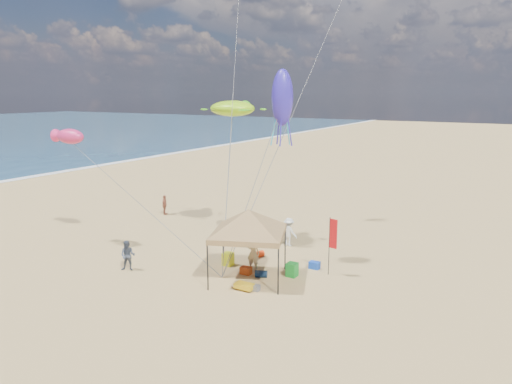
% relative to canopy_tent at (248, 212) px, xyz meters
% --- Properties ---
extents(ground, '(280.00, 280.00, 0.00)m').
position_rel_canopy_tent_xyz_m(ground, '(-0.70, -1.08, -3.42)').
color(ground, tan).
rests_on(ground, ground).
extents(canopy_tent, '(6.20, 6.20, 4.11)m').
position_rel_canopy_tent_xyz_m(canopy_tent, '(0.00, 0.00, 0.00)').
color(canopy_tent, black).
rests_on(canopy_tent, ground).
extents(feather_flag, '(0.45, 0.12, 3.01)m').
position_rel_canopy_tent_xyz_m(feather_flag, '(3.34, 2.53, -1.41)').
color(feather_flag, black).
rests_on(feather_flag, ground).
extents(cooler_red, '(0.54, 0.38, 0.38)m').
position_rel_canopy_tent_xyz_m(cooler_red, '(-0.47, 0.51, -3.23)').
color(cooler_red, '#BB3C0E').
rests_on(cooler_red, ground).
extents(cooler_blue, '(0.54, 0.38, 0.38)m').
position_rel_canopy_tent_xyz_m(cooler_blue, '(2.24, 2.98, -3.23)').
color(cooler_blue, '#1642B6').
rests_on(cooler_blue, ground).
extents(bag_navy, '(0.69, 0.54, 0.36)m').
position_rel_canopy_tent_xyz_m(bag_navy, '(0.43, 0.50, -3.24)').
color(bag_navy, black).
rests_on(bag_navy, ground).
extents(bag_orange, '(0.54, 0.69, 0.36)m').
position_rel_canopy_tent_xyz_m(bag_orange, '(-1.18, 3.05, -3.24)').
color(bag_orange, red).
rests_on(bag_orange, ground).
extents(chair_green, '(0.50, 0.50, 0.70)m').
position_rel_canopy_tent_xyz_m(chair_green, '(1.70, 1.42, -3.07)').
color(chair_green, '#188626').
rests_on(chair_green, ground).
extents(chair_yellow, '(0.50, 0.50, 0.70)m').
position_rel_canopy_tent_xyz_m(chair_yellow, '(-1.96, 1.12, -3.07)').
color(chair_yellow, yellow).
rests_on(chair_yellow, ground).
extents(crate_grey, '(0.34, 0.30, 0.28)m').
position_rel_canopy_tent_xyz_m(crate_grey, '(1.03, -1.06, -3.28)').
color(crate_grey, slate).
rests_on(crate_grey, ground).
extents(beach_cart, '(0.90, 0.50, 0.24)m').
position_rel_canopy_tent_xyz_m(beach_cart, '(0.52, -1.26, -3.22)').
color(beach_cart, gold).
rests_on(beach_cart, ground).
extents(person_near_a, '(0.74, 0.54, 1.85)m').
position_rel_canopy_tent_xyz_m(person_near_a, '(-0.45, 1.21, -2.49)').
color(person_near_a, tan).
rests_on(person_near_a, ground).
extents(person_near_b, '(0.97, 0.90, 1.59)m').
position_rel_canopy_tent_xyz_m(person_near_b, '(-6.03, -2.11, -2.62)').
color(person_near_b, '#3E4755').
rests_on(person_near_b, ground).
extents(person_near_c, '(1.21, 0.82, 1.72)m').
position_rel_canopy_tent_xyz_m(person_near_c, '(-0.67, 5.78, -2.56)').
color(person_near_c, silver).
rests_on(person_near_c, ground).
extents(person_far_a, '(0.70, 0.96, 1.51)m').
position_rel_canopy_tent_xyz_m(person_far_a, '(-12.14, 7.84, -2.66)').
color(person_far_a, brown).
rests_on(person_far_a, ground).
extents(turtle_kite, '(3.47, 3.18, 0.94)m').
position_rel_canopy_tent_xyz_m(turtle_kite, '(-4.25, 5.21, 4.72)').
color(turtle_kite, '#91DC12').
rests_on(turtle_kite, ground).
extents(fish_kite, '(2.06, 1.11, 0.89)m').
position_rel_canopy_tent_xyz_m(fish_kite, '(-12.02, -0.30, 3.13)').
color(fish_kite, '#D02763').
rests_on(fish_kite, ground).
extents(squid_kite, '(1.22, 1.22, 2.91)m').
position_rel_canopy_tent_xyz_m(squid_kite, '(0.09, 3.27, 5.40)').
color(squid_kite, '#3022AC').
rests_on(squid_kite, ground).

